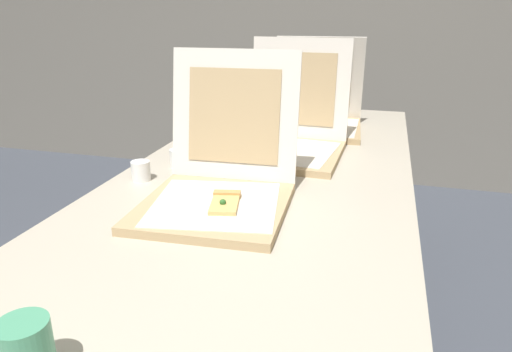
{
  "coord_description": "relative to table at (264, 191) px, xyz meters",
  "views": [
    {
      "loc": [
        0.33,
        -0.7,
        1.23
      ],
      "look_at": [
        0.02,
        0.43,
        0.8
      ],
      "focal_mm": 32.85,
      "sensor_mm": 36.0,
      "label": 1
    }
  ],
  "objects": [
    {
      "name": "cup_white_near_center",
      "position": [
        -0.34,
        -0.12,
        0.08
      ],
      "size": [
        0.06,
        0.06,
        0.06
      ],
      "primitive_type": "cylinder",
      "color": "white",
      "rests_on": "table"
    },
    {
      "name": "table",
      "position": [
        0.0,
        0.0,
        0.0
      ],
      "size": [
        0.87,
        2.14,
        0.74
      ],
      "color": "#BCB29E",
      "rests_on": "ground"
    },
    {
      "name": "cup_printed_front",
      "position": [
        -0.11,
        -0.87,
        0.09
      ],
      "size": [
        0.07,
        0.07,
        0.09
      ],
      "primitive_type": "cylinder",
      "color": "#4C9E75",
      "rests_on": "table"
    },
    {
      "name": "pizza_box_middle",
      "position": [
        0.03,
        0.26,
        0.1
      ],
      "size": [
        0.37,
        0.41,
        0.38
      ],
      "rotation": [
        0.0,
        0.0,
        -0.03
      ],
      "color": "tan",
      "rests_on": "table"
    },
    {
      "name": "cup_white_far",
      "position": [
        -0.24,
        0.34,
        0.08
      ],
      "size": [
        0.06,
        0.06,
        0.06
      ],
      "primitive_type": "cylinder",
      "color": "white",
      "rests_on": "table"
    },
    {
      "name": "pizza_box_front",
      "position": [
        -0.06,
        -0.23,
        0.1
      ],
      "size": [
        0.38,
        0.44,
        0.38
      ],
      "rotation": [
        0.0,
        0.0,
        0.05
      ],
      "color": "tan",
      "rests_on": "table"
    },
    {
      "name": "cup_white_mid",
      "position": [
        -0.28,
        0.02,
        0.08
      ],
      "size": [
        0.06,
        0.06,
        0.06
      ],
      "primitive_type": "cylinder",
      "color": "white",
      "rests_on": "table"
    },
    {
      "name": "pizza_box_back",
      "position": [
        0.07,
        0.61,
        0.1
      ],
      "size": [
        0.38,
        0.39,
        0.37
      ],
      "rotation": [
        0.0,
        0.0,
        0.07
      ],
      "color": "tan",
      "rests_on": "table"
    }
  ]
}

